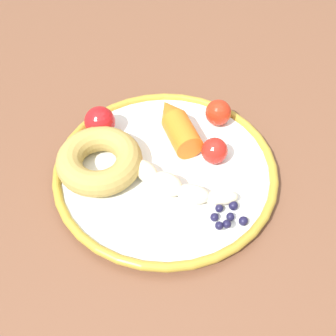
{
  "coord_description": "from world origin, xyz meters",
  "views": [
    {
      "loc": [
        -0.32,
        0.07,
        1.19
      ],
      "look_at": [
        0.03,
        -0.0,
        0.75
      ],
      "focal_mm": 44.93,
      "sensor_mm": 36.0,
      "label": 1
    }
  ],
  "objects_px": {
    "plate": "(168,169)",
    "tomato_far": "(214,151)",
    "tomato_near": "(218,113)",
    "carrot_orange": "(177,124)",
    "donut": "(99,160)",
    "dining_table": "(170,222)",
    "tomato_mid": "(100,122)",
    "blueberry_pile": "(228,214)",
    "banana": "(170,181)"
  },
  "relations": [
    {
      "from": "dining_table",
      "to": "tomato_near",
      "type": "distance_m",
      "value": 0.17
    },
    {
      "from": "dining_table",
      "to": "blueberry_pile",
      "type": "height_order",
      "value": "blueberry_pile"
    },
    {
      "from": "banana",
      "to": "tomato_near",
      "type": "relative_size",
      "value": 3.53
    },
    {
      "from": "donut",
      "to": "dining_table",
      "type": "bearing_deg",
      "value": -119.34
    },
    {
      "from": "dining_table",
      "to": "donut",
      "type": "relative_size",
      "value": 10.99
    },
    {
      "from": "banana",
      "to": "plate",
      "type": "bearing_deg",
      "value": -7.7
    },
    {
      "from": "banana",
      "to": "carrot_orange",
      "type": "xyz_separation_m",
      "value": [
        0.09,
        -0.03,
        0.01
      ]
    },
    {
      "from": "carrot_orange",
      "to": "plate",
      "type": "bearing_deg",
      "value": 156.92
    },
    {
      "from": "tomato_near",
      "to": "tomato_far",
      "type": "relative_size",
      "value": 1.06
    },
    {
      "from": "carrot_orange",
      "to": "tomato_far",
      "type": "relative_size",
      "value": 2.97
    },
    {
      "from": "blueberry_pile",
      "to": "tomato_mid",
      "type": "height_order",
      "value": "tomato_mid"
    },
    {
      "from": "dining_table",
      "to": "carrot_orange",
      "type": "xyz_separation_m",
      "value": [
        0.09,
        -0.03,
        0.11
      ]
    },
    {
      "from": "dining_table",
      "to": "carrot_orange",
      "type": "height_order",
      "value": "carrot_orange"
    },
    {
      "from": "carrot_orange",
      "to": "tomato_far",
      "type": "distance_m",
      "value": 0.07
    },
    {
      "from": "tomato_near",
      "to": "tomato_mid",
      "type": "bearing_deg",
      "value": 85.13
    },
    {
      "from": "dining_table",
      "to": "blueberry_pile",
      "type": "relative_size",
      "value": 24.25
    },
    {
      "from": "dining_table",
      "to": "donut",
      "type": "xyz_separation_m",
      "value": [
        0.05,
        0.08,
        0.11
      ]
    },
    {
      "from": "banana",
      "to": "carrot_orange",
      "type": "relative_size",
      "value": 1.26
    },
    {
      "from": "dining_table",
      "to": "carrot_orange",
      "type": "relative_size",
      "value": 11.8
    },
    {
      "from": "plate",
      "to": "tomato_mid",
      "type": "height_order",
      "value": "tomato_mid"
    },
    {
      "from": "tomato_near",
      "to": "tomato_mid",
      "type": "xyz_separation_m",
      "value": [
        0.01,
        0.17,
        0.0
      ]
    },
    {
      "from": "blueberry_pile",
      "to": "banana",
      "type": "bearing_deg",
      "value": 44.24
    },
    {
      "from": "banana",
      "to": "tomato_far",
      "type": "bearing_deg",
      "value": -63.64
    },
    {
      "from": "banana",
      "to": "tomato_near",
      "type": "bearing_deg",
      "value": -42.34
    },
    {
      "from": "blueberry_pile",
      "to": "dining_table",
      "type": "bearing_deg",
      "value": 42.78
    },
    {
      "from": "plate",
      "to": "carrot_orange",
      "type": "distance_m",
      "value": 0.07
    },
    {
      "from": "carrot_orange",
      "to": "tomato_far",
      "type": "xyz_separation_m",
      "value": [
        -0.06,
        -0.04,
        -0.0
      ]
    },
    {
      "from": "plate",
      "to": "blueberry_pile",
      "type": "height_order",
      "value": "blueberry_pile"
    },
    {
      "from": "tomato_near",
      "to": "tomato_mid",
      "type": "distance_m",
      "value": 0.17
    },
    {
      "from": "donut",
      "to": "tomato_mid",
      "type": "bearing_deg",
      "value": -7.29
    },
    {
      "from": "plate",
      "to": "tomato_near",
      "type": "xyz_separation_m",
      "value": [
        0.07,
        -0.09,
        0.02
      ]
    },
    {
      "from": "dining_table",
      "to": "tomato_mid",
      "type": "height_order",
      "value": "tomato_mid"
    },
    {
      "from": "tomato_far",
      "to": "tomato_mid",
      "type": "bearing_deg",
      "value": 59.74
    },
    {
      "from": "dining_table",
      "to": "tomato_mid",
      "type": "distance_m",
      "value": 0.18
    },
    {
      "from": "banana",
      "to": "tomato_near",
      "type": "height_order",
      "value": "tomato_near"
    },
    {
      "from": "plate",
      "to": "tomato_far",
      "type": "distance_m",
      "value": 0.07
    },
    {
      "from": "tomato_near",
      "to": "carrot_orange",
      "type": "bearing_deg",
      "value": 99.83
    },
    {
      "from": "plate",
      "to": "blueberry_pile",
      "type": "relative_size",
      "value": 5.86
    },
    {
      "from": "dining_table",
      "to": "tomato_mid",
      "type": "xyz_separation_m",
      "value": [
        0.12,
        0.08,
        0.11
      ]
    },
    {
      "from": "tomato_near",
      "to": "tomato_far",
      "type": "height_order",
      "value": "tomato_near"
    },
    {
      "from": "donut",
      "to": "tomato_far",
      "type": "distance_m",
      "value": 0.15
    },
    {
      "from": "tomato_mid",
      "to": "donut",
      "type": "bearing_deg",
      "value": 172.71
    },
    {
      "from": "banana",
      "to": "tomato_mid",
      "type": "distance_m",
      "value": 0.14
    },
    {
      "from": "dining_table",
      "to": "tomato_near",
      "type": "height_order",
      "value": "tomato_near"
    },
    {
      "from": "plate",
      "to": "blueberry_pile",
      "type": "distance_m",
      "value": 0.11
    },
    {
      "from": "plate",
      "to": "carrot_orange",
      "type": "bearing_deg",
      "value": -23.08
    },
    {
      "from": "dining_table",
      "to": "tomato_near",
      "type": "xyz_separation_m",
      "value": [
        0.1,
        -0.09,
        0.11
      ]
    },
    {
      "from": "tomato_near",
      "to": "dining_table",
      "type": "bearing_deg",
      "value": 137.29
    },
    {
      "from": "plate",
      "to": "carrot_orange",
      "type": "relative_size",
      "value": 2.85
    },
    {
      "from": "banana",
      "to": "tomato_mid",
      "type": "height_order",
      "value": "tomato_mid"
    }
  ]
}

